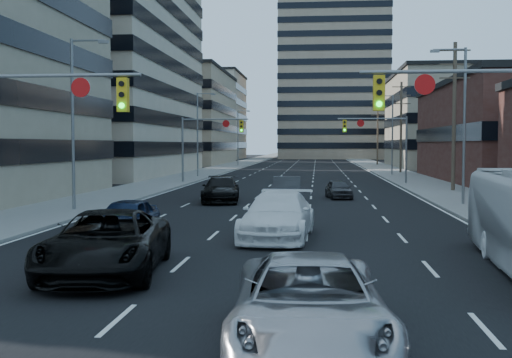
{
  "coord_description": "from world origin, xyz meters",
  "views": [
    {
      "loc": [
        2.19,
        -12.41,
        3.56
      ],
      "look_at": [
        -0.17,
        12.34,
        2.2
      ],
      "focal_mm": 45.0,
      "sensor_mm": 36.0,
      "label": 1
    }
  ],
  "objects_px": {
    "silver_suv": "(309,305)",
    "sedan_blue": "(126,218)",
    "white_van": "(278,216)",
    "black_pickup": "(106,243)"
  },
  "relations": [
    {
      "from": "silver_suv",
      "to": "sedan_blue",
      "type": "xyz_separation_m",
      "value": [
        -7.15,
        12.92,
        -0.06
      ]
    },
    {
      "from": "white_van",
      "to": "sedan_blue",
      "type": "height_order",
      "value": "white_van"
    },
    {
      "from": "silver_suv",
      "to": "white_van",
      "type": "bearing_deg",
      "value": 93.06
    },
    {
      "from": "black_pickup",
      "to": "white_van",
      "type": "distance_m",
      "value": 8.22
    },
    {
      "from": "white_van",
      "to": "black_pickup",
      "type": "bearing_deg",
      "value": -117.11
    },
    {
      "from": "black_pickup",
      "to": "silver_suv",
      "type": "bearing_deg",
      "value": -53.26
    },
    {
      "from": "sedan_blue",
      "to": "black_pickup",
      "type": "bearing_deg",
      "value": -75.18
    },
    {
      "from": "white_van",
      "to": "silver_suv",
      "type": "xyz_separation_m",
      "value": [
        1.33,
        -12.97,
        -0.07
      ]
    },
    {
      "from": "black_pickup",
      "to": "sedan_blue",
      "type": "distance_m",
      "value": 7.18
    },
    {
      "from": "white_van",
      "to": "sedan_blue",
      "type": "bearing_deg",
      "value": -175.63
    }
  ]
}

